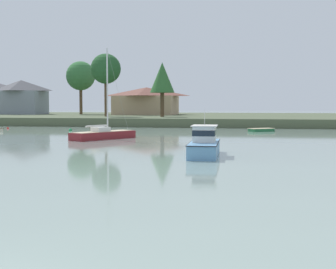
{
  "coord_description": "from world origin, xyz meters",
  "views": [
    {
      "loc": [
        5.74,
        -7.4,
        3.54
      ],
      "look_at": [
        0.57,
        21.43,
        1.61
      ],
      "focal_mm": 51.09,
      "sensor_mm": 36.0,
      "label": 1
    }
  ],
  "objects_px": {
    "dinghy_green": "(261,130)",
    "cruiser_skyblue": "(205,148)",
    "sailboat_maroon": "(103,137)",
    "mooring_buoy_green": "(70,130)",
    "mooring_buoy_red": "(8,128)"
  },
  "relations": [
    {
      "from": "dinghy_green",
      "to": "mooring_buoy_green",
      "type": "bearing_deg",
      "value": -173.43
    },
    {
      "from": "cruiser_skyblue",
      "to": "mooring_buoy_green",
      "type": "height_order",
      "value": "cruiser_skyblue"
    },
    {
      "from": "dinghy_green",
      "to": "mooring_buoy_red",
      "type": "xyz_separation_m",
      "value": [
        -34.4,
        0.45,
        -0.08
      ]
    },
    {
      "from": "dinghy_green",
      "to": "mooring_buoy_green",
      "type": "relative_size",
      "value": 7.19
    },
    {
      "from": "mooring_buoy_red",
      "to": "cruiser_skyblue",
      "type": "bearing_deg",
      "value": -43.4
    },
    {
      "from": "sailboat_maroon",
      "to": "mooring_buoy_green",
      "type": "relative_size",
      "value": 19.56
    },
    {
      "from": "dinghy_green",
      "to": "sailboat_maroon",
      "type": "bearing_deg",
      "value": -135.01
    },
    {
      "from": "mooring_buoy_red",
      "to": "mooring_buoy_green",
      "type": "bearing_deg",
      "value": -17.19
    },
    {
      "from": "mooring_buoy_green",
      "to": "mooring_buoy_red",
      "type": "bearing_deg",
      "value": 162.81
    },
    {
      "from": "cruiser_skyblue",
      "to": "mooring_buoy_red",
      "type": "height_order",
      "value": "cruiser_skyblue"
    },
    {
      "from": "cruiser_skyblue",
      "to": "sailboat_maroon",
      "type": "height_order",
      "value": "sailboat_maroon"
    },
    {
      "from": "dinghy_green",
      "to": "cruiser_skyblue",
      "type": "bearing_deg",
      "value": -98.53
    },
    {
      "from": "sailboat_maroon",
      "to": "mooring_buoy_red",
      "type": "distance_m",
      "value": 24.73
    },
    {
      "from": "dinghy_green",
      "to": "mooring_buoy_red",
      "type": "height_order",
      "value": "dinghy_green"
    },
    {
      "from": "mooring_buoy_red",
      "to": "dinghy_green",
      "type": "bearing_deg",
      "value": -0.75
    }
  ]
}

